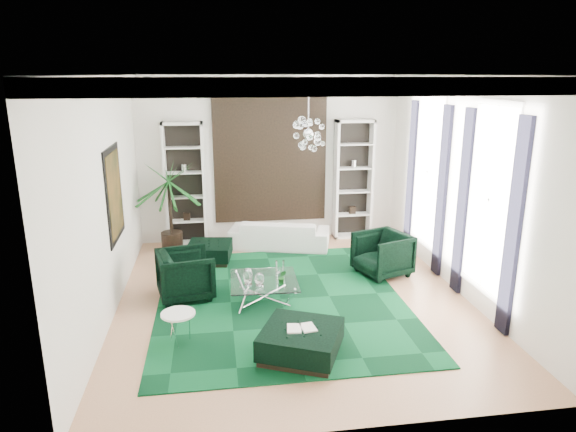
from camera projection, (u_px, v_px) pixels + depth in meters
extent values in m
cube|color=tan|center=(293.00, 299.00, 9.03)|extent=(6.00, 7.00, 0.02)
cube|color=white|center=(294.00, 74.00, 8.00)|extent=(6.00, 7.00, 0.02)
cube|color=white|center=(270.00, 159.00, 11.86)|extent=(6.00, 0.02, 3.80)
cube|color=white|center=(347.00, 271.00, 5.17)|extent=(6.00, 0.02, 3.80)
cube|color=white|center=(105.00, 199.00, 8.09)|extent=(0.02, 7.00, 3.80)
cube|color=white|center=(464.00, 187.00, 8.93)|extent=(0.02, 7.00, 3.80)
cylinder|color=white|center=(291.00, 76.00, 8.30)|extent=(0.90, 0.90, 0.05)
cube|color=black|center=(270.00, 160.00, 11.81)|extent=(2.50, 0.06, 2.80)
cube|color=black|center=(115.00, 194.00, 8.68)|extent=(0.04, 1.30, 1.60)
cube|color=white|center=(490.00, 200.00, 8.07)|extent=(0.03, 1.10, 2.90)
cube|color=black|center=(514.00, 229.00, 7.39)|extent=(0.07, 0.30, 3.25)
cube|color=black|center=(463.00, 203.00, 8.88)|extent=(0.07, 0.30, 3.25)
cube|color=white|center=(428.00, 172.00, 10.36)|extent=(0.03, 1.10, 2.90)
cube|color=black|center=(442.00, 192.00, 9.68)|extent=(0.07, 0.30, 3.25)
cube|color=black|center=(411.00, 177.00, 11.17)|extent=(0.07, 0.30, 3.25)
cube|color=black|center=(281.00, 300.00, 8.94)|extent=(4.20, 5.00, 0.02)
imported|color=white|center=(280.00, 234.00, 11.58)|extent=(2.36, 1.43, 0.64)
imported|color=black|center=(186.00, 274.00, 8.97)|extent=(1.10, 1.08, 0.85)
imported|color=black|center=(382.00, 254.00, 9.98)|extent=(1.19, 1.17, 0.85)
cube|color=black|center=(209.00, 253.00, 10.74)|extent=(1.00, 1.00, 0.39)
cube|color=black|center=(301.00, 342.00, 7.14)|extent=(1.37, 1.37, 0.42)
cube|color=white|center=(301.00, 328.00, 7.08)|extent=(0.41, 0.27, 0.03)
cylinder|color=white|center=(179.00, 329.00, 7.45)|extent=(0.58, 0.58, 0.48)
imported|color=#15511B|center=(282.00, 277.00, 8.60)|extent=(0.16, 0.14, 0.26)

